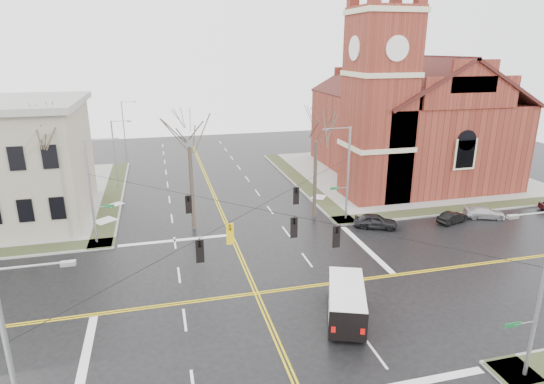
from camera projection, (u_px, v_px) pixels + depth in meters
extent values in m
plane|color=black|center=(256.00, 293.00, 31.15)|extent=(120.00, 120.00, 0.00)
cube|color=gray|center=(400.00, 174.00, 60.11)|extent=(30.00, 30.00, 0.15)
cube|color=#2C351D|center=(301.00, 181.00, 56.82)|extent=(2.00, 30.00, 0.02)
cube|color=#2C351D|center=(467.00, 208.00, 47.35)|extent=(30.00, 2.00, 0.02)
cube|color=#2C351D|center=(113.00, 195.00, 51.53)|extent=(2.00, 30.00, 0.02)
cube|color=gold|center=(255.00, 293.00, 31.12)|extent=(0.12, 100.00, 0.01)
cube|color=gold|center=(258.00, 293.00, 31.18)|extent=(0.12, 100.00, 0.01)
cube|color=gold|center=(257.00, 294.00, 31.04)|extent=(100.00, 0.12, 0.01)
cube|color=gold|center=(256.00, 292.00, 31.26)|extent=(100.00, 0.12, 0.01)
cube|color=silver|center=(175.00, 240.00, 39.66)|extent=(9.50, 0.50, 0.01)
cube|color=silver|center=(84.00, 366.00, 24.06)|extent=(0.50, 9.50, 0.01)
cube|color=silver|center=(365.00, 248.00, 38.25)|extent=(0.50, 9.50, 0.01)
cube|color=maroon|center=(378.00, 108.00, 47.81)|extent=(6.00, 6.00, 20.00)
cube|color=beige|center=(385.00, 11.00, 44.92)|extent=(6.30, 6.30, 0.50)
cylinder|color=silver|center=(397.00, 48.00, 43.17)|extent=(2.40, 0.15, 2.40)
cylinder|color=silver|center=(354.00, 48.00, 45.27)|extent=(0.15, 2.40, 2.40)
cube|color=maroon|center=(406.00, 136.00, 59.77)|extent=(18.00, 24.00, 10.00)
cube|color=maroon|center=(360.00, 172.00, 52.91)|extent=(2.00, 5.00, 4.40)
cylinder|color=gray|center=(348.00, 174.00, 43.07)|extent=(0.20, 0.20, 9.00)
cylinder|color=gray|center=(341.00, 188.00, 43.34)|extent=(1.20, 0.06, 0.06)
cube|color=#11642D|center=(335.00, 188.00, 43.17)|extent=(0.90, 0.04, 0.25)
cylinder|color=gray|center=(338.00, 128.00, 41.45)|extent=(2.40, 0.08, 0.08)
cube|color=gray|center=(326.00, 129.00, 41.18)|extent=(0.50, 0.22, 0.15)
cylinder|color=gray|center=(91.00, 192.00, 37.63)|extent=(0.20, 0.20, 9.00)
cylinder|color=gray|center=(100.00, 207.00, 38.19)|extent=(1.20, 0.06, 0.06)
cube|color=#11642D|center=(109.00, 206.00, 38.35)|extent=(0.90, 0.04, 0.25)
cylinder|color=gray|center=(100.00, 139.00, 36.58)|extent=(2.40, 0.08, 0.08)
cube|color=gray|center=(115.00, 139.00, 36.88)|extent=(0.50, 0.22, 0.15)
cylinder|color=gray|center=(540.00, 297.00, 21.84)|extent=(0.20, 0.20, 9.00)
cylinder|color=gray|center=(525.00, 323.00, 22.11)|extent=(1.20, 0.06, 0.06)
cube|color=#11642D|center=(513.00, 325.00, 21.95)|extent=(0.90, 0.04, 0.25)
cylinder|color=gray|center=(536.00, 213.00, 20.22)|extent=(2.40, 0.08, 0.08)
cube|color=gray|center=(513.00, 217.00, 19.95)|extent=(0.50, 0.22, 0.15)
cylinder|color=gray|center=(13.00, 380.00, 16.41)|extent=(0.20, 0.20, 9.00)
cylinder|color=gray|center=(30.00, 266.00, 15.35)|extent=(2.40, 0.08, 0.08)
cube|color=gray|center=(68.00, 263.00, 15.65)|extent=(0.50, 0.22, 0.15)
cylinder|color=black|center=(255.00, 208.00, 29.27)|extent=(23.02, 23.02, 0.03)
cylinder|color=black|center=(255.00, 208.00, 29.27)|extent=(23.02, 23.02, 0.03)
imported|color=black|center=(200.00, 251.00, 24.86)|extent=(0.21, 0.26, 1.30)
imported|color=black|center=(296.00, 196.00, 34.13)|extent=(0.21, 0.26, 1.30)
imported|color=yellow|center=(230.00, 234.00, 27.18)|extent=(0.21, 0.26, 1.30)
imported|color=black|center=(189.00, 205.00, 32.24)|extent=(0.21, 0.26, 1.30)
imported|color=black|center=(336.00, 237.00, 26.75)|extent=(0.21, 0.26, 1.30)
imported|color=black|center=(294.00, 228.00, 28.12)|extent=(0.21, 0.26, 1.30)
cylinder|color=gray|center=(115.00, 155.00, 53.19)|extent=(0.16, 0.16, 8.00)
cylinder|color=gray|center=(120.00, 121.00, 52.24)|extent=(2.00, 0.07, 0.07)
cube|color=gray|center=(129.00, 121.00, 52.49)|extent=(0.45, 0.20, 0.13)
cylinder|color=gray|center=(124.00, 127.00, 71.65)|extent=(0.16, 0.16, 8.00)
cylinder|color=gray|center=(128.00, 102.00, 70.70)|extent=(2.00, 0.07, 0.07)
cube|color=gray|center=(135.00, 102.00, 70.95)|extent=(0.45, 0.20, 0.13)
cube|color=white|center=(346.00, 301.00, 27.90)|extent=(3.97, 5.90, 1.76)
cube|color=white|center=(345.00, 286.00, 30.14)|extent=(2.32, 1.64, 1.25)
cube|color=black|center=(345.00, 276.00, 30.31)|extent=(1.84, 0.81, 0.83)
cube|color=black|center=(347.00, 291.00, 27.92)|extent=(3.35, 4.26, 0.57)
cube|color=#B70C0A|center=(333.00, 330.00, 25.40)|extent=(0.26, 0.16, 0.35)
cube|color=#B70C0A|center=(363.00, 332.00, 25.22)|extent=(0.26, 0.16, 0.35)
cube|color=black|center=(346.00, 314.00, 28.17)|extent=(4.04, 5.97, 0.10)
cylinder|color=black|center=(330.00, 297.00, 29.99)|extent=(0.52, 0.79, 0.75)
cylinder|color=black|center=(359.00, 299.00, 29.77)|extent=(0.52, 0.79, 0.75)
cylinder|color=black|center=(330.00, 329.00, 26.55)|extent=(0.52, 0.79, 0.75)
cylinder|color=black|center=(363.00, 332.00, 26.34)|extent=(0.52, 0.79, 0.75)
imported|color=black|center=(375.00, 221.00, 42.26)|extent=(4.25, 3.07, 1.35)
imported|color=black|center=(452.00, 217.00, 43.53)|extent=(3.48, 2.08, 1.08)
imported|color=#BEBDC0|center=(484.00, 212.00, 44.75)|extent=(4.21, 2.82, 1.13)
cylinder|color=#372E23|center=(58.00, 190.00, 39.49)|extent=(0.36, 0.36, 8.19)
cylinder|color=#372E23|center=(192.00, 188.00, 41.20)|extent=(0.36, 0.36, 7.57)
cylinder|color=#372E23|center=(315.00, 180.00, 43.74)|extent=(0.36, 0.36, 7.54)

